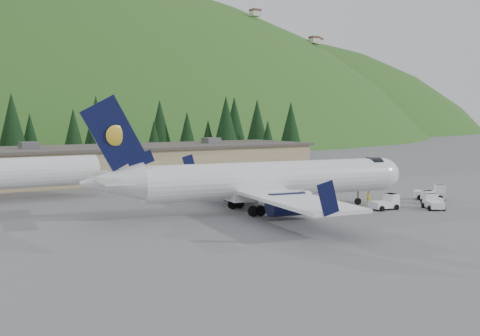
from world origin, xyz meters
name	(u,v)px	position (x,y,z in m)	size (l,w,h in m)	color
ground	(272,211)	(0.00, 0.00, 0.00)	(600.00, 600.00, 0.00)	slate
airliner	(263,181)	(-1.02, 0.17, 3.13)	(35.38, 33.37, 11.76)	white
baggage_tug_a	(386,202)	(10.59, -5.87, 0.73)	(3.13, 2.00, 1.63)	white
baggage_tug_b	(432,193)	(20.55, -3.73, 0.81)	(3.61, 3.63, 1.82)	white
baggage_tug_c	(431,198)	(17.84, -5.70, 0.62)	(2.20, 2.88, 1.39)	white
terminal_building	(97,163)	(-5.01, 38.00, 2.62)	(71.00, 17.00, 6.10)	#917B59
baggage_tug_d	(433,202)	(14.99, -8.30, 0.69)	(2.78, 3.23, 1.55)	white
ramp_worker	(368,196)	(11.97, -1.89, 0.87)	(0.63, 0.42, 1.74)	#FDFF25
tree_line	(58,130)	(-4.19, 60.67, 7.14)	(111.80, 17.15, 13.36)	black
hills	(96,321)	(53.34, 207.38, -82.80)	(614.00, 330.00, 300.00)	#30571D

